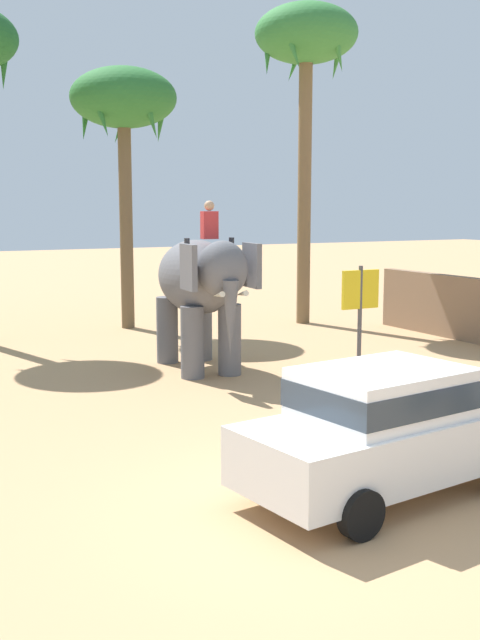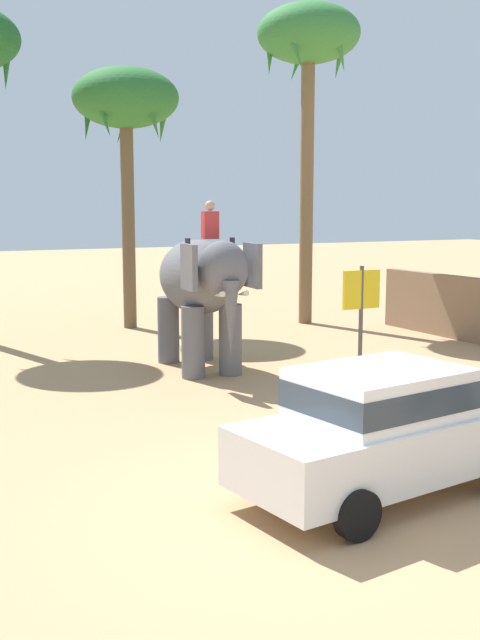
% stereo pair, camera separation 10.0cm
% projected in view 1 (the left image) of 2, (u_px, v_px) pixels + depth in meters
% --- Properties ---
extents(ground_plane, '(120.00, 120.00, 0.00)m').
position_uv_depth(ground_plane, '(318.00, 515.00, 9.48)').
color(ground_plane, tan).
extents(car_sedan_foreground, '(4.28, 2.25, 1.70)m').
position_uv_depth(car_sedan_foreground, '(386.00, 426.00, 10.03)').
color(car_sedan_foreground, white).
rests_on(car_sedan_foreground, ground).
extents(elephant_with_mahout, '(1.89, 3.94, 3.88)m').
position_uv_depth(elephant_with_mahout, '(200.00, 285.00, 17.57)').
color(elephant_with_mahout, slate).
rests_on(elephant_with_mahout, ground).
extents(palm_tree_behind_elephant, '(3.20, 3.20, 9.95)m').
position_uv_depth(palm_tree_behind_elephant, '(306.00, 46.00, 23.89)').
color(palm_tree_behind_elephant, brown).
rests_on(palm_tree_behind_elephant, ground).
extents(palm_tree_far_back, '(3.20, 3.20, 7.89)m').
position_uv_depth(palm_tree_far_back, '(124.00, 105.00, 23.16)').
color(palm_tree_far_back, brown).
rests_on(palm_tree_far_back, ground).
extents(signboard_yellow, '(1.00, 0.10, 2.40)m').
position_uv_depth(signboard_yellow, '(360.00, 296.00, 17.91)').
color(signboard_yellow, '#4C4C51').
rests_on(signboard_yellow, ground).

